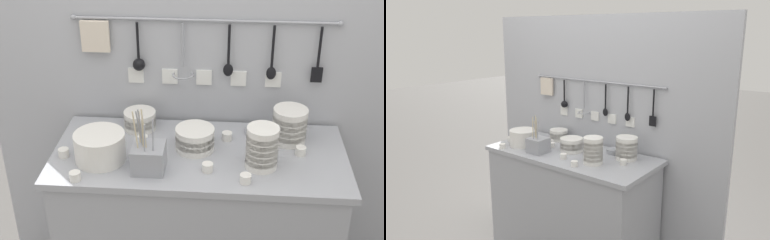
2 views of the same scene
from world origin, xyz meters
The scene contains 18 objects.
counter centered at (0.00, 0.00, 0.45)m, with size 1.25×0.56×0.91m.
back_wall centered at (0.00, 0.32, 0.94)m, with size 2.05×0.11×1.88m.
bowl_stack_back_corner centered at (-0.29, 0.19, 0.95)m, with size 0.15×0.15×0.09m.
bowl_stack_wide_centre centered at (0.38, 0.13, 0.98)m, with size 0.15×0.15×0.16m.
bowl_stack_short_front centered at (-0.02, 0.03, 0.96)m, with size 0.17×0.17×0.10m.
bowl_stack_tall_left centered at (0.26, -0.09, 1.00)m, with size 0.13×0.13×0.18m.
plate_stack centered at (-0.41, -0.08, 0.97)m, with size 0.21×0.21×0.12m.
steel_mixing_bowl centered at (0.25, 0.18, 0.92)m, with size 0.10×0.10×0.03m.
cutlery_caddy centered at (-0.20, -0.14, 0.96)m, with size 0.13×0.13×0.27m.
cup_front_left centered at (0.19, -0.20, 0.92)m, with size 0.04×0.04×0.04m.
cup_beside_plates centered at (-0.40, 0.06, 0.92)m, with size 0.04×0.04×0.04m.
cup_edge_near centered at (0.43, 0.02, 0.92)m, with size 0.04×0.04×0.04m.
cup_by_caddy centered at (-0.57, -0.07, 0.92)m, with size 0.04×0.04×0.04m.
cup_front_right centered at (0.11, 0.12, 0.92)m, with size 0.04×0.04×0.04m.
cup_back_right centered at (-0.47, -0.24, 0.92)m, with size 0.04×0.04×0.04m.
cup_centre centered at (-0.20, 0.01, 0.92)m, with size 0.04×0.04×0.04m.
cup_mid_row centered at (0.04, -0.14, 0.92)m, with size 0.04×0.04×0.04m.
cup_edge_far centered at (-0.25, 0.06, 0.92)m, with size 0.04×0.04×0.04m.
Camera 2 is at (1.63, -2.00, 1.77)m, focal length 35.00 mm.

